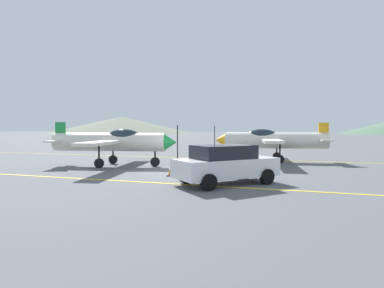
% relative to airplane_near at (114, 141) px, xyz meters
% --- Properties ---
extents(ground_plane, '(400.00, 400.00, 0.00)m').
position_rel_airplane_near_xyz_m(ground_plane, '(4.63, -1.45, -1.52)').
color(ground_plane, '#54565B').
extents(apron_line_near, '(80.00, 0.16, 0.01)m').
position_rel_airplane_near_xyz_m(apron_line_near, '(4.63, -4.84, -1.52)').
color(apron_line_near, yellow).
rests_on(apron_line_near, ground_plane).
extents(apron_line_far, '(80.00, 0.16, 0.01)m').
position_rel_airplane_near_xyz_m(apron_line_far, '(4.63, 6.44, -1.52)').
color(apron_line_far, yellow).
rests_on(apron_line_far, ground_plane).
extents(airplane_near, '(7.92, 9.04, 2.71)m').
position_rel_airplane_near_xyz_m(airplane_near, '(0.00, 0.00, 0.00)').
color(airplane_near, silver).
rests_on(airplane_near, ground_plane).
extents(airplane_mid, '(7.90, 9.06, 2.71)m').
position_rel_airplane_near_xyz_m(airplane_mid, '(9.02, 5.64, 0.00)').
color(airplane_mid, silver).
rests_on(airplane_mid, ground_plane).
extents(car_sedan, '(4.27, 4.35, 1.62)m').
position_rel_airplane_near_xyz_m(car_sedan, '(7.79, -4.17, -0.68)').
color(car_sedan, white).
rests_on(car_sedan, ground_plane).
extents(traffic_cone_front, '(0.36, 0.36, 0.59)m').
position_rel_airplane_near_xyz_m(traffic_cone_front, '(8.40, -0.91, -1.24)').
color(traffic_cone_front, black).
rests_on(traffic_cone_front, ground_plane).
extents(traffic_cone_side, '(0.36, 0.36, 0.59)m').
position_rel_airplane_near_xyz_m(traffic_cone_side, '(4.84, -2.82, -1.24)').
color(traffic_cone_side, black).
rests_on(traffic_cone_side, ground_plane).
extents(hill_left, '(68.49, 68.49, 7.99)m').
position_rel_airplane_near_xyz_m(hill_left, '(-67.25, 117.20, 2.47)').
color(hill_left, slate).
rests_on(hill_left, ground_plane).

